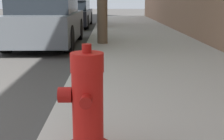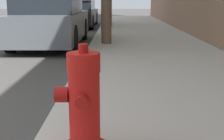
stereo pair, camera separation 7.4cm
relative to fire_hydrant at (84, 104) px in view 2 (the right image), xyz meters
name	(u,v)px [view 2 (the right image)]	position (x,y,z in m)	size (l,w,h in m)	color
fire_hydrant	(84,104)	(0.00, 0.00, 0.00)	(0.40, 0.41, 0.84)	#A91511
parked_car_near	(51,20)	(-1.56, 6.48, 0.21)	(1.72, 4.11, 1.47)	#4C5156
parked_car_mid	(76,14)	(-1.64, 12.65, 0.11)	(1.85, 4.54, 1.23)	black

